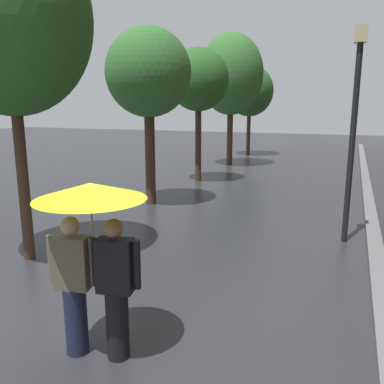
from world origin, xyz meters
TOP-DOWN VIEW (x-y plane):
  - ground_plane at (0.00, 0.00)m, footprint 80.00×80.00m
  - kerb_strip at (3.20, 10.00)m, footprint 0.30×36.00m
  - street_tree_0 at (-2.97, 1.72)m, footprint 2.82×2.82m
  - street_tree_1 at (-2.86, 6.53)m, footprint 2.41×2.41m
  - street_tree_2 at (-2.86, 10.49)m, footprint 2.25×2.25m
  - street_tree_3 at (-3.00, 15.18)m, footprint 3.06×3.06m
  - street_tree_4 at (-3.14, 19.56)m, footprint 2.73×2.73m
  - couple_under_umbrella at (0.01, -0.34)m, footprint 1.23×1.23m
  - street_lamp_post at (2.60, 4.99)m, footprint 0.24×0.24m

SIDE VIEW (x-z plane):
  - ground_plane at x=0.00m, z-range 0.00..0.00m
  - kerb_strip at x=3.20m, z-range 0.00..0.12m
  - couple_under_umbrella at x=0.01m, z-range 0.40..2.44m
  - street_lamp_post at x=2.60m, z-range 0.36..4.75m
  - street_tree_4 at x=-3.14m, z-range 1.12..6.28m
  - street_tree_1 at x=-2.86m, z-range 1.23..6.25m
  - street_tree_2 at x=-2.86m, z-range 1.30..6.27m
  - street_tree_0 at x=-2.97m, z-range 1.32..7.30m
  - street_tree_3 at x=-3.00m, z-range 1.20..7.44m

